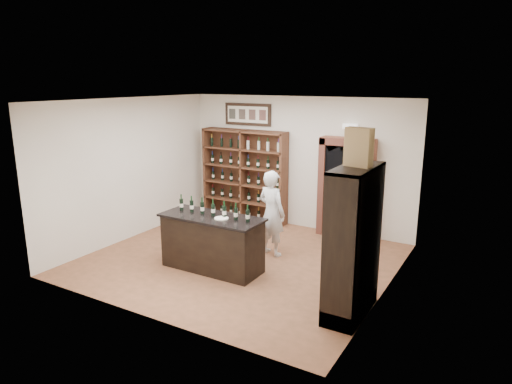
# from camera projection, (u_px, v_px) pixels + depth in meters

# --- Properties ---
(floor) EXTENTS (5.50, 5.50, 0.00)m
(floor) POSITION_uv_depth(u_px,v_px,m) (240.00, 260.00, 8.73)
(floor) COLOR #95593B
(floor) RESTS_ON ground
(ceiling) EXTENTS (5.50, 5.50, 0.00)m
(ceiling) POSITION_uv_depth(u_px,v_px,m) (238.00, 100.00, 8.01)
(ceiling) COLOR white
(ceiling) RESTS_ON wall_back
(wall_back) EXTENTS (5.50, 0.04, 3.00)m
(wall_back) POSITION_uv_depth(u_px,v_px,m) (297.00, 163.00, 10.47)
(wall_back) COLOR silver
(wall_back) RESTS_ON ground
(wall_left) EXTENTS (0.04, 5.00, 3.00)m
(wall_left) POSITION_uv_depth(u_px,v_px,m) (130.00, 169.00, 9.71)
(wall_left) COLOR silver
(wall_left) RESTS_ON ground
(wall_right) EXTENTS (0.04, 5.00, 3.00)m
(wall_right) POSITION_uv_depth(u_px,v_px,m) (390.00, 204.00, 7.03)
(wall_right) COLOR silver
(wall_right) RESTS_ON ground
(wine_shelf) EXTENTS (2.20, 0.38, 2.20)m
(wine_shelf) POSITION_uv_depth(u_px,v_px,m) (245.00, 175.00, 11.06)
(wine_shelf) COLOR brown
(wine_shelf) RESTS_ON ground
(framed_picture) EXTENTS (1.25, 0.04, 0.52)m
(framed_picture) POSITION_uv_depth(u_px,v_px,m) (248.00, 114.00, 10.83)
(framed_picture) COLOR black
(framed_picture) RESTS_ON wall_back
(arched_doorway) EXTENTS (1.17, 0.35, 2.17)m
(arched_doorway) POSITION_uv_depth(u_px,v_px,m) (346.00, 186.00, 9.80)
(arched_doorway) COLOR black
(arched_doorway) RESTS_ON ground
(emergency_light) EXTENTS (0.30, 0.10, 0.10)m
(emergency_light) POSITION_uv_depth(u_px,v_px,m) (350.00, 126.00, 9.57)
(emergency_light) COLOR white
(emergency_light) RESTS_ON wall_back
(tasting_counter) EXTENTS (1.88, 0.78, 1.00)m
(tasting_counter) POSITION_uv_depth(u_px,v_px,m) (212.00, 243.00, 8.21)
(tasting_counter) COLOR black
(tasting_counter) RESTS_ON ground
(counter_bottle_0) EXTENTS (0.07, 0.07, 0.30)m
(counter_bottle_0) POSITION_uv_depth(u_px,v_px,m) (181.00, 204.00, 8.45)
(counter_bottle_0) COLOR black
(counter_bottle_0) RESTS_ON tasting_counter
(counter_bottle_1) EXTENTS (0.07, 0.07, 0.30)m
(counter_bottle_1) POSITION_uv_depth(u_px,v_px,m) (192.00, 206.00, 8.34)
(counter_bottle_1) COLOR black
(counter_bottle_1) RESTS_ON tasting_counter
(counter_bottle_2) EXTENTS (0.07, 0.07, 0.30)m
(counter_bottle_2) POSITION_uv_depth(u_px,v_px,m) (202.00, 208.00, 8.22)
(counter_bottle_2) COLOR black
(counter_bottle_2) RESTS_ON tasting_counter
(counter_bottle_3) EXTENTS (0.07, 0.07, 0.30)m
(counter_bottle_3) POSITION_uv_depth(u_px,v_px,m) (213.00, 210.00, 8.10)
(counter_bottle_3) COLOR black
(counter_bottle_3) RESTS_ON tasting_counter
(counter_bottle_4) EXTENTS (0.07, 0.07, 0.30)m
(counter_bottle_4) POSITION_uv_depth(u_px,v_px,m) (224.00, 212.00, 7.99)
(counter_bottle_4) COLOR black
(counter_bottle_4) RESTS_ON tasting_counter
(counter_bottle_5) EXTENTS (0.07, 0.07, 0.30)m
(counter_bottle_5) POSITION_uv_depth(u_px,v_px,m) (236.00, 214.00, 7.87)
(counter_bottle_5) COLOR black
(counter_bottle_5) RESTS_ON tasting_counter
(counter_bottle_6) EXTENTS (0.07, 0.07, 0.30)m
(counter_bottle_6) POSITION_uv_depth(u_px,v_px,m) (248.00, 216.00, 7.75)
(counter_bottle_6) COLOR black
(counter_bottle_6) RESTS_ON tasting_counter
(side_cabinet) EXTENTS (0.48, 1.20, 2.20)m
(side_cabinet) POSITION_uv_depth(u_px,v_px,m) (354.00, 266.00, 6.56)
(side_cabinet) COLOR black
(side_cabinet) RESTS_ON ground
(shopkeeper) EXTENTS (0.69, 0.53, 1.68)m
(shopkeeper) POSITION_uv_depth(u_px,v_px,m) (272.00, 213.00, 8.83)
(shopkeeper) COLOR silver
(shopkeeper) RESTS_ON ground
(plate) EXTENTS (0.25, 0.25, 0.02)m
(plate) POSITION_uv_depth(u_px,v_px,m) (221.00, 218.00, 7.93)
(plate) COLOR white
(plate) RESTS_ON tasting_counter
(wine_crate) EXTENTS (0.40, 0.23, 0.53)m
(wine_crate) POSITION_uv_depth(u_px,v_px,m) (359.00, 147.00, 6.18)
(wine_crate) COLOR tan
(wine_crate) RESTS_ON side_cabinet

